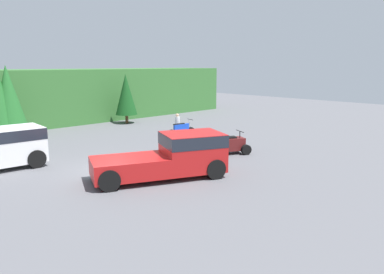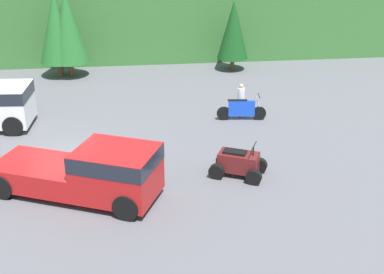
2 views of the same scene
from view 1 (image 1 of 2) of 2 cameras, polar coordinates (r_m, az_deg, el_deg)
ground_plane at (r=18.25m, az=-12.12°, el=-4.89°), size 80.00×80.00×0.00m
tree_mid_right at (r=27.55m, az=-26.25°, el=5.65°), size 2.16×2.16×4.90m
tree_right at (r=32.01m, az=-10.02°, el=6.39°), size 1.81×1.81×4.12m
pickup_truck_red at (r=16.50m, az=-2.87°, el=-2.70°), size 6.09×4.21×1.93m
dirt_bike at (r=25.45m, az=-1.63°, el=1.00°), size 2.28×0.60×1.21m
quad_atv at (r=20.96m, az=5.96°, el=-1.23°), size 2.28×1.92×1.27m
rider_person at (r=25.74m, az=-2.24°, el=1.97°), size 0.42×0.42×1.61m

